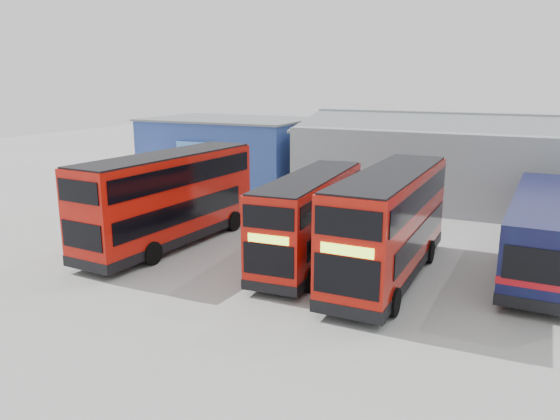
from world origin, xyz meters
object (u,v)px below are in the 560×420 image
object	(u,v)px
single_decker_blue	(545,233)
panel_van	(149,173)
double_decker_centre	(310,220)
maintenance_shed	(541,166)
double_decker_right	(389,226)
office_block	(230,151)
double_decker_left	(169,200)

from	to	relation	value
single_decker_blue	panel_van	size ratio (longest dim) A/B	2.05
double_decker_centre	maintenance_shed	bearing A→B (deg)	57.86
single_decker_blue	double_decker_centre	bearing A→B (deg)	22.22
double_decker_right	panel_van	size ratio (longest dim) A/B	1.80
office_block	double_decker_right	xyz separation A→B (m)	(16.57, -15.16, -0.35)
double_decker_right	maintenance_shed	bearing A→B (deg)	72.78
maintenance_shed	double_decker_centre	xyz separation A→B (m)	(-9.08, -16.84, -0.62)
double_decker_centre	double_decker_right	size ratio (longest dim) A/B	0.90
double_decker_centre	panel_van	world-z (taller)	double_decker_centre
double_decker_right	single_decker_blue	bearing A→B (deg)	34.50
maintenance_shed	double_decker_left	distance (m)	23.82
office_block	single_decker_blue	bearing A→B (deg)	-26.58
maintenance_shed	double_decker_right	xyz separation A→B (m)	(-5.43, -17.16, -0.37)
maintenance_shed	double_decker_centre	size ratio (longest dim) A/B	3.19
maintenance_shed	panel_van	xyz separation A→B (m)	(-25.97, -6.97, -1.25)
single_decker_blue	panel_van	world-z (taller)	single_decker_blue
double_decker_left	single_decker_blue	size ratio (longest dim) A/B	0.91
single_decker_blue	panel_van	xyz separation A→B (m)	(-26.37, 6.25, -0.27)
office_block	panel_van	world-z (taller)	office_block
maintenance_shed	double_decker_centre	world-z (taller)	maintenance_shed
office_block	maintenance_shed	xyz separation A→B (m)	(22.00, 2.01, 0.02)
double_decker_left	single_decker_blue	xyz separation A→B (m)	(16.74, 4.12, -0.66)
double_decker_right	double_decker_centre	bearing A→B (deg)	175.22
maintenance_shed	panel_van	world-z (taller)	maintenance_shed
double_decker_centre	double_decker_right	xyz separation A→B (m)	(3.66, -0.33, 0.25)
panel_van	double_decker_centre	bearing A→B (deg)	-52.56
double_decker_centre	single_decker_blue	bearing A→B (deg)	17.14
office_block	double_decker_right	size ratio (longest dim) A/B	1.16
office_block	double_decker_right	bearing A→B (deg)	-42.44
maintenance_shed	double_decker_right	world-z (taller)	maintenance_shed
office_block	double_decker_left	xyz separation A→B (m)	(5.65, -15.32, -0.30)
double_decker_left	office_block	bearing A→B (deg)	-66.01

